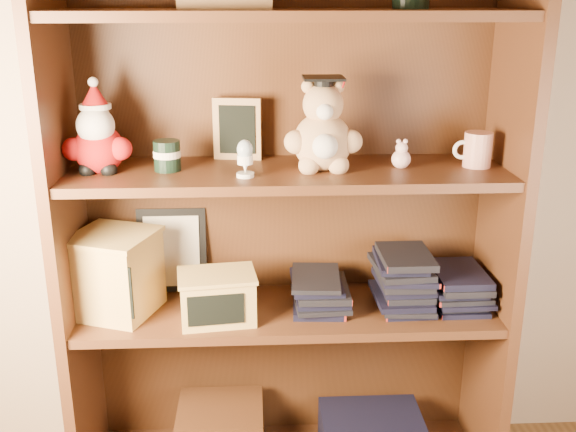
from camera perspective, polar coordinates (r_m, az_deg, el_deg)
The scene contains 16 objects.
bookcase at distance 1.86m, azimuth -0.16°, elevation -0.71°, with size 1.20×0.35×1.60m.
shelf_lower at distance 1.91m, azimuth 0.00°, elevation -8.07°, with size 1.14×0.33×0.02m.
shelf_upper at distance 1.77m, azimuth 0.00°, elevation 3.62°, with size 1.14×0.33×0.02m.
santa_plush at distance 1.78m, azimuth -15.83°, elevation 6.43°, with size 0.18×0.13×0.25m.
teachers_tin at distance 1.77m, azimuth -10.20°, elevation 5.08°, with size 0.07×0.07×0.08m.
chalkboard_plaque at distance 1.86m, azimuth -4.32°, elevation 7.27°, with size 0.13×0.08×0.17m.
egg_cup at distance 1.68m, azimuth -3.66°, elevation 5.00°, with size 0.04×0.04×0.09m.
grad_teddy_bear at distance 1.74m, azimuth 2.97°, elevation 6.95°, with size 0.20×0.17×0.25m.
pink_figurine at distance 1.80m, azimuth 9.56°, elevation 4.99°, with size 0.05×0.05×0.08m.
teacher_mug at distance 1.85m, azimuth 15.70°, elevation 5.43°, with size 0.10×0.07×0.09m.
certificate_frame at distance 1.99m, azimuth -9.78°, elevation -2.88°, with size 0.20×0.05×0.25m.
treats_box at distance 1.89m, azimuth -14.42°, elevation -4.68°, with size 0.27×0.27×0.23m.
pencils_box at distance 1.82m, azimuth -6.01°, elevation -6.80°, with size 0.22×0.17×0.13m.
book_stack_left at distance 1.89m, azimuth 2.59°, elevation -6.37°, with size 0.14×0.20×0.10m.
book_stack_mid at distance 1.91m, azimuth 9.67°, elevation -5.26°, with size 0.14×0.20×0.16m.
book_stack_right at distance 1.96m, azimuth 14.03°, elevation -5.73°, with size 0.14×0.20×0.11m.
Camera 1 is at (-0.18, -0.40, 1.39)m, focal length 42.00 mm.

